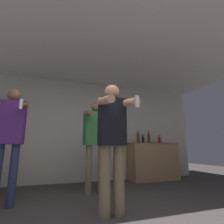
{
  "coord_description": "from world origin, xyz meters",
  "views": [
    {
      "loc": [
        -0.54,
        -1.48,
        0.8
      ],
      "look_at": [
        0.21,
        0.67,
        1.28
      ],
      "focal_mm": 28.0,
      "sensor_mm": 36.0,
      "label": 1
    }
  ],
  "objects_px": {
    "bottle_short_whiskey": "(159,140)",
    "person_spectator_back": "(96,136)",
    "bottle_dark_rum": "(143,139)",
    "bottle_clear_vodka": "(164,139)",
    "person_man_side": "(10,133)",
    "bottle_amber_bourbon": "(149,138)",
    "bottle_tall_gin": "(138,137)",
    "person_woman_foreground": "(113,137)"
  },
  "relations": [
    {
      "from": "bottle_tall_gin",
      "to": "person_woman_foreground",
      "type": "height_order",
      "value": "person_woman_foreground"
    },
    {
      "from": "bottle_amber_bourbon",
      "to": "bottle_clear_vodka",
      "type": "bearing_deg",
      "value": -0.0
    },
    {
      "from": "bottle_dark_rum",
      "to": "person_spectator_back",
      "type": "distance_m",
      "value": 1.68
    },
    {
      "from": "person_man_side",
      "to": "bottle_short_whiskey",
      "type": "bearing_deg",
      "value": 19.14
    },
    {
      "from": "bottle_dark_rum",
      "to": "person_spectator_back",
      "type": "xyz_separation_m",
      "value": [
        -1.48,
        -0.8,
        -0.0
      ]
    },
    {
      "from": "bottle_tall_gin",
      "to": "bottle_dark_rum",
      "type": "bearing_deg",
      "value": 0.0
    },
    {
      "from": "bottle_short_whiskey",
      "to": "person_man_side",
      "type": "distance_m",
      "value": 3.59
    },
    {
      "from": "bottle_short_whiskey",
      "to": "bottle_amber_bourbon",
      "type": "bearing_deg",
      "value": 180.0
    },
    {
      "from": "person_man_side",
      "to": "person_spectator_back",
      "type": "relative_size",
      "value": 1.0
    },
    {
      "from": "bottle_amber_bourbon",
      "to": "bottle_dark_rum",
      "type": "xyz_separation_m",
      "value": [
        -0.18,
        -0.0,
        -0.04
      ]
    },
    {
      "from": "bottle_amber_bourbon",
      "to": "bottle_dark_rum",
      "type": "bearing_deg",
      "value": -180.0
    },
    {
      "from": "bottle_clear_vodka",
      "to": "person_woman_foreground",
      "type": "distance_m",
      "value": 2.98
    },
    {
      "from": "bottle_short_whiskey",
      "to": "bottle_tall_gin",
      "type": "height_order",
      "value": "bottle_tall_gin"
    },
    {
      "from": "bottle_short_whiskey",
      "to": "bottle_dark_rum",
      "type": "height_order",
      "value": "bottle_dark_rum"
    },
    {
      "from": "person_man_side",
      "to": "bottle_tall_gin",
      "type": "bearing_deg",
      "value": 23.24
    },
    {
      "from": "person_woman_foreground",
      "to": "person_spectator_back",
      "type": "height_order",
      "value": "person_spectator_back"
    },
    {
      "from": "person_woman_foreground",
      "to": "bottle_dark_rum",
      "type": "bearing_deg",
      "value": 52.11
    },
    {
      "from": "bottle_dark_rum",
      "to": "bottle_tall_gin",
      "type": "relative_size",
      "value": 0.72
    },
    {
      "from": "bottle_dark_rum",
      "to": "bottle_amber_bourbon",
      "type": "bearing_deg",
      "value": 0.0
    },
    {
      "from": "bottle_tall_gin",
      "to": "person_spectator_back",
      "type": "height_order",
      "value": "person_spectator_back"
    },
    {
      "from": "bottle_amber_bourbon",
      "to": "person_woman_foreground",
      "type": "xyz_separation_m",
      "value": [
        -1.73,
        -1.99,
        -0.14
      ]
    },
    {
      "from": "person_spectator_back",
      "to": "bottle_short_whiskey",
      "type": "bearing_deg",
      "value": 21.88
    },
    {
      "from": "bottle_amber_bourbon",
      "to": "bottle_tall_gin",
      "type": "distance_m",
      "value": 0.32
    },
    {
      "from": "bottle_tall_gin",
      "to": "bottle_short_whiskey",
      "type": "bearing_deg",
      "value": 0.0
    },
    {
      "from": "bottle_short_whiskey",
      "to": "person_spectator_back",
      "type": "relative_size",
      "value": 0.13
    },
    {
      "from": "bottle_clear_vodka",
      "to": "person_spectator_back",
      "type": "distance_m",
      "value": 2.29
    },
    {
      "from": "person_woman_foreground",
      "to": "bottle_short_whiskey",
      "type": "bearing_deg",
      "value": 44.02
    },
    {
      "from": "bottle_short_whiskey",
      "to": "bottle_tall_gin",
      "type": "distance_m",
      "value": 0.65
    },
    {
      "from": "person_woman_foreground",
      "to": "person_man_side",
      "type": "relative_size",
      "value": 0.97
    },
    {
      "from": "bottle_amber_bourbon",
      "to": "person_man_side",
      "type": "relative_size",
      "value": 0.2
    },
    {
      "from": "bottle_short_whiskey",
      "to": "bottle_dark_rum",
      "type": "bearing_deg",
      "value": 180.0
    },
    {
      "from": "bottle_amber_bourbon",
      "to": "bottle_clear_vodka",
      "type": "distance_m",
      "value": 0.49
    },
    {
      "from": "person_woman_foreground",
      "to": "person_man_side",
      "type": "bearing_deg",
      "value": 148.49
    },
    {
      "from": "bottle_clear_vodka",
      "to": "bottle_tall_gin",
      "type": "relative_size",
      "value": 0.86
    },
    {
      "from": "bottle_short_whiskey",
      "to": "person_spectator_back",
      "type": "bearing_deg",
      "value": -158.12
    },
    {
      "from": "bottle_clear_vodka",
      "to": "person_woman_foreground",
      "type": "height_order",
      "value": "person_woman_foreground"
    },
    {
      "from": "bottle_dark_rum",
      "to": "person_spectator_back",
      "type": "bearing_deg",
      "value": -151.6
    },
    {
      "from": "bottle_amber_bourbon",
      "to": "bottle_clear_vodka",
      "type": "relative_size",
      "value": 1.15
    },
    {
      "from": "bottle_dark_rum",
      "to": "bottle_clear_vodka",
      "type": "xyz_separation_m",
      "value": [
        0.67,
        -0.0,
        0.01
      ]
    },
    {
      "from": "bottle_short_whiskey",
      "to": "bottle_clear_vodka",
      "type": "relative_size",
      "value": 0.79
    },
    {
      "from": "bottle_clear_vodka",
      "to": "person_man_side",
      "type": "distance_m",
      "value": 3.74
    },
    {
      "from": "bottle_dark_rum",
      "to": "person_woman_foreground",
      "type": "height_order",
      "value": "person_woman_foreground"
    }
  ]
}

